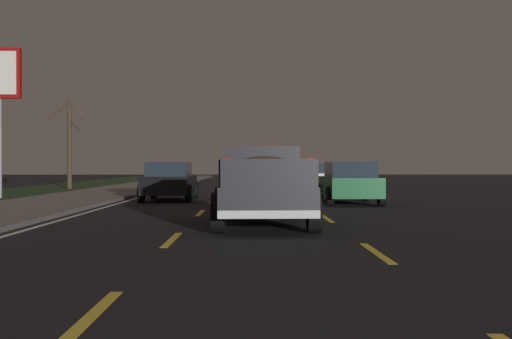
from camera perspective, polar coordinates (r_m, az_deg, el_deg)
ground at (r=29.03m, az=0.01°, el=-2.42°), size 144.00×144.00×0.00m
sidewalk_shoulder at (r=29.89m, az=-14.43°, el=-2.23°), size 108.00×4.00×0.12m
lane_markings at (r=32.15m, az=-5.56°, el=-2.14°), size 108.00×7.04×0.01m
pickup_truck at (r=15.03m, az=0.51°, el=-1.25°), size 5.48×2.40×1.87m
sedan_green at (r=23.62m, az=8.36°, el=-1.15°), size 4.41×2.03×1.54m
sedan_black at (r=25.82m, az=-7.75°, el=-1.02°), size 4.41×2.03×1.54m
sedan_white at (r=36.32m, az=5.19°, el=-0.63°), size 4.41×2.04×1.54m
bare_tree_far at (r=40.39m, az=-16.42°, el=2.04°), size 0.69×2.24×5.42m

